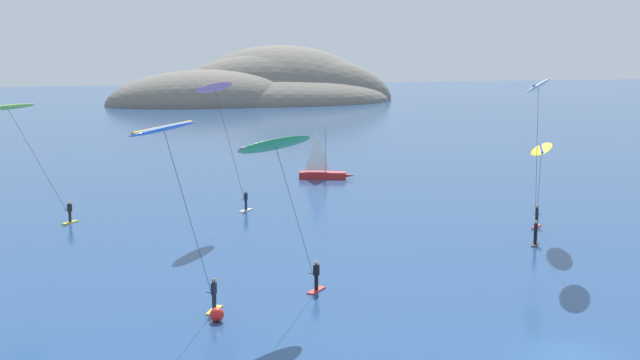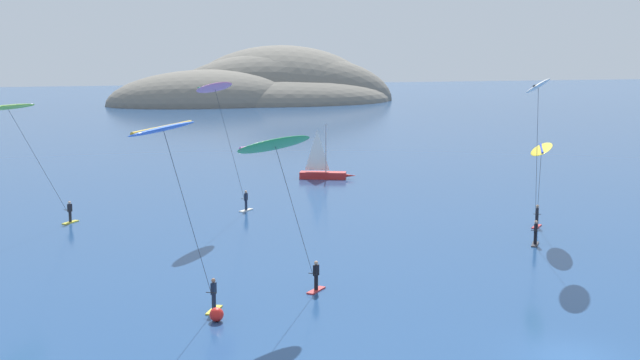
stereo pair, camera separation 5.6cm
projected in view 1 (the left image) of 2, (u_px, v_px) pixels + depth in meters
The scene contains 10 objects.
ground_plane at pixel (572, 358), 34.47m from camera, with size 600.00×600.00×0.00m, color navy.
headland_island at pixel (269, 102), 214.06m from camera, with size 77.27×49.02×29.90m.
sailboat_near at pixel (326, 172), 83.30m from camera, with size 5.80×3.30×5.70m.
kitesurfer_lime at pixel (13, 117), 56.07m from camera, with size 6.66×6.66×9.53m.
kitesurfer_yellow at pixel (541, 154), 56.11m from camera, with size 4.80×6.59×6.76m.
kitesurfer_white at pixel (538, 97), 51.29m from camera, with size 4.47×4.99×11.43m.
kitesurfer_pink at pixel (217, 97), 60.13m from camera, with size 6.14×7.79×10.89m.
kitesurfer_blue at pixel (169, 144), 34.65m from camera, with size 5.52×8.06×10.04m.
kitesurfer_green at pixel (279, 155), 40.06m from camera, with size 6.23×5.25×8.95m.
marker_buoy at pixel (217, 315), 39.06m from camera, with size 0.70×0.70×0.70m, color red.
Camera 1 is at (-20.60, -27.77, 12.99)m, focal length 45.00 mm.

